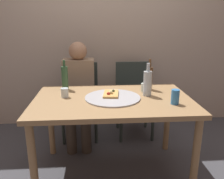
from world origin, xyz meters
name	(u,v)px	position (x,y,z in m)	size (l,w,h in m)	color
ground_plane	(113,171)	(0.00, 0.00, 0.00)	(8.00, 8.00, 0.00)	#424247
back_wall	(106,28)	(0.00, 1.24, 1.30)	(6.00, 0.10, 2.60)	#BCA893
dining_table	(113,107)	(0.00, 0.00, 0.66)	(1.38, 0.87, 0.74)	#99754C
pizza_tray	(113,98)	(0.00, 0.01, 0.75)	(0.49, 0.49, 0.01)	#ADADB2
pizza_slice_last	(111,94)	(-0.01, 0.07, 0.77)	(0.16, 0.23, 0.05)	tan
wine_bottle	(148,83)	(0.32, 0.06, 0.86)	(0.08, 0.08, 0.30)	#B2BCC1
beer_bottle	(65,78)	(-0.45, 0.32, 0.86)	(0.06, 0.06, 0.29)	#2D5133
water_bottle	(149,78)	(0.38, 0.25, 0.86)	(0.06, 0.06, 0.30)	brown
tumbler_near	(65,93)	(-0.42, 0.07, 0.79)	(0.07, 0.07, 0.08)	silver
tumbler_far	(144,88)	(0.32, 0.18, 0.79)	(0.07, 0.07, 0.08)	#B7C6BC
soda_can	(175,97)	(0.50, -0.18, 0.81)	(0.07, 0.07, 0.12)	#337AC1
chair_left	(80,95)	(-0.34, 0.83, 0.51)	(0.44, 0.44, 0.90)	#2D3833
chair_right	(134,94)	(0.33, 0.83, 0.51)	(0.44, 0.44, 0.90)	#2D3833
guest_in_sweater	(79,89)	(-0.34, 0.68, 0.64)	(0.36, 0.56, 1.17)	#937A60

